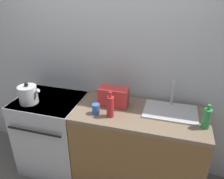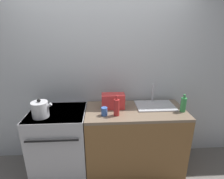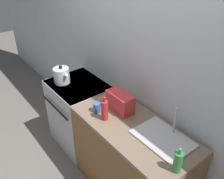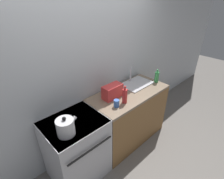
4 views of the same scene
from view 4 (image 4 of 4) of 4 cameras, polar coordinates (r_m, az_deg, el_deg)
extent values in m
plane|color=slate|center=(2.91, 3.11, -22.54)|extent=(12.00, 12.00, 0.00)
cube|color=silver|center=(2.50, -7.46, 5.96)|extent=(8.00, 0.05, 2.60)
cube|color=#B7B7BC|center=(2.49, -11.45, -18.52)|extent=(0.72, 0.62, 0.93)
cube|color=black|center=(2.18, -12.64, -10.51)|extent=(0.70, 0.60, 0.02)
cylinder|color=black|center=(2.03, -14.58, -14.10)|extent=(0.20, 0.20, 0.01)
cylinder|color=black|center=(2.15, -7.11, -10.31)|extent=(0.20, 0.20, 0.01)
cylinder|color=black|center=(2.22, -18.04, -10.46)|extent=(0.20, 0.20, 0.01)
cylinder|color=black|center=(2.33, -11.01, -7.22)|extent=(0.20, 0.20, 0.01)
cylinder|color=black|center=(2.10, -6.90, -19.00)|extent=(0.61, 0.02, 0.02)
cube|color=brown|center=(2.98, 5.23, -8.80)|extent=(1.30, 0.63, 0.89)
cube|color=#7A6651|center=(2.72, 5.67, -1.15)|extent=(1.30, 0.63, 0.04)
cylinder|color=silver|center=(1.97, -14.96, -11.82)|extent=(0.19, 0.19, 0.19)
sphere|color=black|center=(1.90, -15.41, -9.16)|extent=(0.04, 0.04, 0.04)
cylinder|color=silver|center=(1.98, -12.77, -9.87)|extent=(0.11, 0.04, 0.09)
cube|color=red|center=(2.52, 0.14, -0.62)|extent=(0.30, 0.15, 0.20)
cube|color=black|center=(2.44, -0.76, 0.87)|extent=(0.04, 0.11, 0.01)
cube|color=black|center=(2.50, 1.02, 1.67)|extent=(0.04, 0.11, 0.01)
cube|color=#B7B7BC|center=(2.95, 8.00, 1.89)|extent=(0.52, 0.36, 0.01)
cylinder|color=silver|center=(2.97, 6.09, 5.07)|extent=(0.02, 0.02, 0.28)
cylinder|color=#338C47|center=(3.05, 14.38, 3.95)|extent=(0.07, 0.07, 0.18)
cylinder|color=#338C47|center=(3.01, 14.65, 5.93)|extent=(0.03, 0.03, 0.05)
cylinder|color=#B72828|center=(2.40, 4.18, -2.18)|extent=(0.07, 0.07, 0.21)
cylinder|color=#B72828|center=(2.34, 4.29, 0.53)|extent=(0.03, 0.03, 0.05)
cylinder|color=#3860B2|center=(2.35, 1.49, -4.51)|extent=(0.08, 0.08, 0.10)
camera|label=1|loc=(2.09, 57.02, 10.26)|focal=35.00mm
camera|label=2|loc=(1.52, 64.77, -2.25)|focal=28.00mm
camera|label=3|loc=(3.13, 47.94, 24.46)|focal=40.00mm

